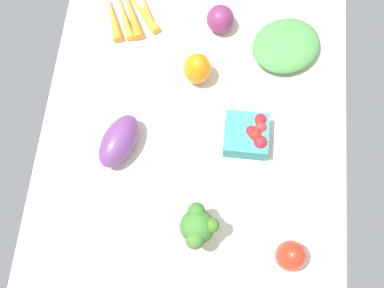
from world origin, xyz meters
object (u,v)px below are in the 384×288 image
(red_onion_center, at_px, (220,19))
(broccoli_head, at_px, (198,227))
(berry_basket, at_px, (249,134))
(bell_pepper_red, at_px, (291,256))
(bell_pepper_orange, at_px, (197,69))
(carrot_bunch, at_px, (130,12))
(eggplant, at_px, (119,141))
(leafy_greens_clump, at_px, (286,46))

(red_onion_center, bearing_deg, broccoli_head, -0.62)
(berry_basket, bearing_deg, bell_pepper_red, 21.16)
(broccoli_head, distance_m, bell_pepper_orange, 0.40)
(bell_pepper_red, distance_m, berry_basket, 0.30)
(carrot_bunch, bearing_deg, bell_pepper_orange, 49.40)
(broccoli_head, bearing_deg, red_onion_center, 179.38)
(eggplant, distance_m, red_onion_center, 0.42)
(bell_pepper_orange, xyz_separation_m, leafy_greens_clump, (-0.10, 0.22, -0.02))
(bell_pepper_red, height_order, carrot_bunch, bell_pepper_red)
(eggplant, xyz_separation_m, bell_pepper_orange, (-0.21, 0.17, 0.01))
(bell_pepper_red, bearing_deg, eggplant, -118.80)
(eggplant, distance_m, bell_pepper_orange, 0.27)
(leafy_greens_clump, bearing_deg, bell_pepper_orange, -65.32)
(bell_pepper_red, bearing_deg, carrot_bunch, -143.56)
(bell_pepper_red, height_order, red_onion_center, bell_pepper_red)
(eggplant, relative_size, berry_basket, 1.36)
(broccoli_head, distance_m, red_onion_center, 0.56)
(broccoli_head, bearing_deg, bell_pepper_red, 79.72)
(broccoli_head, bearing_deg, berry_basket, 157.40)
(berry_basket, bearing_deg, carrot_bunch, -133.89)
(leafy_greens_clump, bearing_deg, berry_basket, -17.78)
(carrot_bunch, xyz_separation_m, leafy_greens_clump, (0.07, 0.42, 0.01))
(bell_pepper_orange, distance_m, leafy_greens_clump, 0.25)
(bell_pepper_red, height_order, broccoli_head, broccoli_head)
(berry_basket, xyz_separation_m, carrot_bunch, (-0.33, -0.34, -0.02))
(eggplant, xyz_separation_m, red_onion_center, (-0.36, 0.21, -0.00))
(bell_pepper_red, xyz_separation_m, eggplant, (-0.23, -0.42, -0.01))
(eggplant, height_order, bell_pepper_orange, bell_pepper_orange)
(broccoli_head, distance_m, eggplant, 0.29)
(bell_pepper_red, distance_m, broccoli_head, 0.22)
(eggplant, distance_m, berry_basket, 0.31)
(broccoli_head, xyz_separation_m, carrot_bunch, (-0.57, -0.24, -0.07))
(broccoli_head, xyz_separation_m, eggplant, (-0.19, -0.21, -0.04))
(broccoli_head, height_order, carrot_bunch, broccoli_head)
(bell_pepper_orange, xyz_separation_m, red_onion_center, (-0.16, 0.05, -0.01))
(bell_pepper_red, xyz_separation_m, carrot_bunch, (-0.61, -0.45, -0.03))
(broccoli_head, xyz_separation_m, red_onion_center, (-0.56, 0.01, -0.04))
(berry_basket, bearing_deg, leafy_greens_clump, 162.22)
(carrot_bunch, xyz_separation_m, red_onion_center, (0.01, 0.25, 0.02))
(bell_pepper_red, xyz_separation_m, broccoli_head, (-0.04, -0.21, 0.03))
(bell_pepper_red, distance_m, leafy_greens_clump, 0.54)
(bell_pepper_orange, xyz_separation_m, carrot_bunch, (-0.17, -0.20, -0.03))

